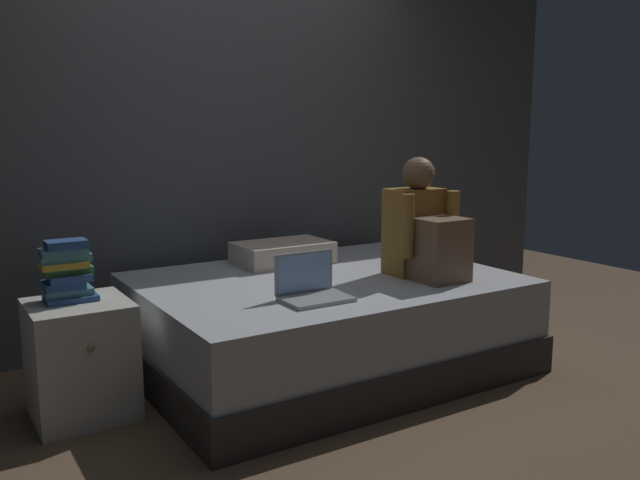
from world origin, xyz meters
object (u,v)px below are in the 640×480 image
Objects in this scene: person_sitting at (424,232)px; book_stack at (66,272)px; bed at (325,322)px; laptop at (311,288)px; pillow at (283,253)px; nightstand at (81,359)px.

person_sitting is 2.32× the size of book_stack.
book_stack is (-1.80, 0.37, -0.08)m from person_sitting.
laptop is (-0.31, -0.37, 0.31)m from bed.
pillow reaches higher than bed.
pillow is (1.28, 0.40, 0.30)m from nightstand.
bed is at bearing 150.19° from person_sitting.
nightstand is at bearing 169.69° from person_sitting.
bed is at bearing 49.90° from laptop.
book_stack is (-1.31, -0.35, 0.10)m from pillow.
nightstand is at bearing 157.00° from laptop.
person_sitting is 1.84m from book_stack.
nightstand is at bearing 177.76° from bed.
person_sitting is 0.81m from laptop.
book_stack reaches higher than nightstand.
laptop is at bearing -23.00° from nightstand.
person_sitting reaches higher than nightstand.
pillow is (0.30, 0.82, 0.01)m from laptop.
laptop reaches higher than bed.
person_sitting reaches higher than laptop.
nightstand is 0.41m from book_stack.
book_stack reaches higher than bed.
person_sitting is at bearing -29.81° from bed.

